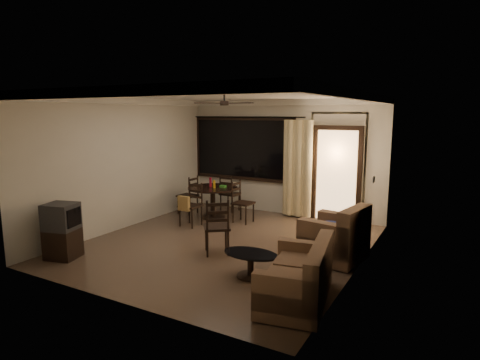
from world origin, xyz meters
The scene contains 12 objects.
ground centered at (0.00, 0.00, 0.00)m, with size 5.50×5.50×0.00m, color #7F6651.
room_shell centered at (0.59, 1.77, 1.83)m, with size 5.50×6.70×5.50m.
dining_table centered at (-1.28, 1.55, 0.58)m, with size 1.18×1.18×0.96m.
dining_chair_west centered at (-2.04, 1.59, 0.28)m, with size 0.44×0.44×0.95m.
dining_chair_east centered at (-0.44, 1.52, 0.28)m, with size 0.44×0.44×0.95m.
dining_chair_south centered at (-1.32, 0.69, 0.31)m, with size 0.44×0.49×0.95m.
dining_chair_north centered at (-1.25, 2.29, 0.28)m, with size 0.44×0.44×0.95m.
tv_cabinet centered at (-2.05, -2.01, 0.48)m, with size 0.61×0.57×0.96m.
sofa centered at (2.11, -1.57, 0.32)m, with size 1.03×1.59×0.79m.
armchair centered at (2.11, 0.16, 0.39)m, with size 1.07×1.07×0.93m.
coffee_table centered at (1.16, -1.16, 0.26)m, with size 0.87×0.52×0.38m.
side_chair centered at (0.15, -0.53, 0.30)m, with size 0.63×0.63×1.01m.
Camera 1 is at (3.84, -6.31, 2.46)m, focal length 30.00 mm.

